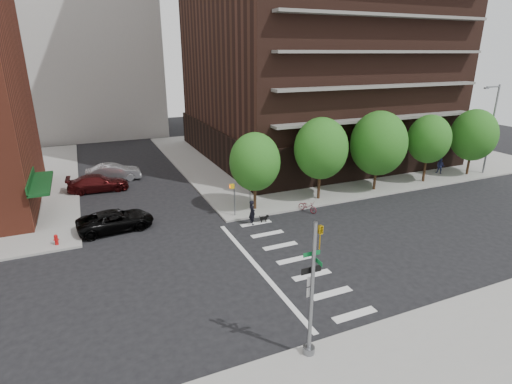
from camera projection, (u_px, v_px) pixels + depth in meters
The scene contains 19 objects.
ground at pixel (250, 270), 23.50m from camera, with size 120.00×120.00×0.00m, color black.
sidewalk_ne at pixel (326, 151), 51.55m from camera, with size 39.00×33.00×0.15m, color gray.
crosswalk at pixel (284, 262), 24.33m from camera, with size 3.85×13.00×0.01m.
tree_a at pixel (255, 162), 31.02m from camera, with size 4.00×4.00×5.90m.
tree_b at pixel (321, 149), 33.13m from camera, with size 4.50×4.50×6.65m.
tree_c at pixel (379, 143), 35.44m from camera, with size 5.00×5.00×6.80m.
tree_d at pixel (429, 139), 37.74m from camera, with size 4.00×4.00×6.20m.
tree_e at pixel (474, 135), 40.05m from camera, with size 4.50×4.50×6.35m.
traffic_signal at pixel (312, 301), 15.95m from camera, with size 0.90×0.75×6.00m.
pedestrian_signal at pixel (238, 194), 30.61m from camera, with size 2.18×0.67×2.60m.
fire_hydrant at pixel (56, 239), 26.08m from camera, with size 0.24×0.24×0.73m.
streetlamp at pixel (491, 124), 40.13m from camera, with size 2.14×0.22×9.00m.
parked_car_black at pixel (116, 220), 28.54m from camera, with size 5.26×2.43×1.46m, color black.
parked_car_maroon at pixel (98, 183), 36.56m from camera, with size 5.30×2.16×1.54m, color #430E0F.
parked_car_silver at pixel (113, 172), 39.53m from camera, with size 5.18×1.81×1.71m, color #A1A2A7.
scooter at pixel (308, 206), 31.89m from camera, with size 0.61×1.75×0.92m, color maroon.
dog_walker at pixel (252, 212), 29.39m from camera, with size 0.45×0.69×1.89m, color black.
dog at pixel (264, 218), 29.94m from camera, with size 0.65×0.23×0.55m.
pedestrian_far at pixel (440, 166), 41.34m from camera, with size 0.61×0.79×1.62m, color navy.
Camera 1 is at (-7.98, -19.06, 12.09)m, focal length 28.00 mm.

